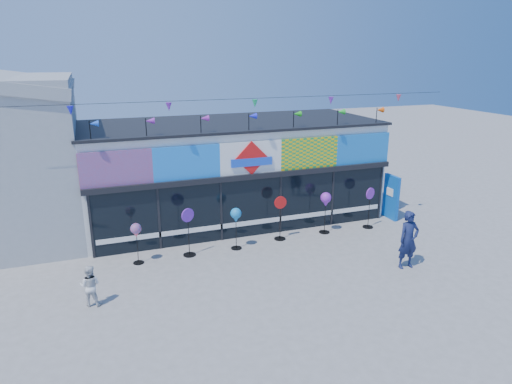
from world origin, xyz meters
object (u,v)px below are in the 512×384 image
adult_man (408,240)px  child (90,286)px  spinner_4 (326,201)px  spinner_0 (136,232)px  blue_sign (391,197)px  spinner_5 (369,207)px  spinner_2 (236,216)px  spinner_3 (280,217)px  spinner_1 (188,231)px

adult_man → child: (-9.83, 1.08, -0.38)m
spinner_4 → child: bearing=-163.6°
spinner_0 → spinner_4: spinner_4 is taller
blue_sign → spinner_5: blue_sign is taller
spinner_2 → spinner_4: (3.75, 0.27, 0.09)m
spinner_3 → adult_man: adult_man is taller
spinner_2 → child: bearing=-155.3°
spinner_0 → spinner_4: (7.22, 0.28, 0.18)m
spinner_0 → spinner_1: (1.75, 0.02, -0.23)m
spinner_1 → adult_man: 7.37m
blue_sign → child: (-12.19, -3.10, -0.35)m
spinner_2 → spinner_4: bearing=4.1°
spinner_1 → adult_man: size_ratio=0.89×
spinner_1 → spinner_3: (3.55, 0.25, -0.02)m
spinner_2 → spinner_3: size_ratio=0.91×
blue_sign → spinner_1: (-8.91, -0.79, -0.03)m
adult_man → spinner_3: bearing=131.4°
spinner_5 → spinner_1: bearing=-178.8°
spinner_3 → child: size_ratio=1.43×
spinner_0 → blue_sign: bearing=4.3°
spinner_0 → spinner_2: bearing=0.2°
spinner_4 → adult_man: 3.82m
spinner_1 → spinner_4: spinner_1 is taller
spinner_3 → child: 7.31m
spinner_3 → child: (-6.84, -2.56, -0.31)m
blue_sign → spinner_0: size_ratio=1.32×
blue_sign → child: size_ratio=1.58×
blue_sign → spinner_0: (-10.66, -0.81, 0.19)m
child → adult_man: bearing=-166.6°
spinner_4 → spinner_2: bearing=-175.9°
spinner_5 → spinner_0: bearing=-178.9°
spinner_0 → spinner_3: spinner_3 is taller
spinner_3 → spinner_4: bearing=0.3°
adult_man → child: adult_man is taller
spinner_4 → blue_sign: bearing=8.7°
child → blue_sign: bearing=-146.1°
spinner_1 → spinner_2: (1.72, -0.01, 0.32)m
blue_sign → spinner_5: bearing=-156.8°
spinner_2 → spinner_3: 1.88m
spinner_0 → child: bearing=-123.8°
spinner_2 → spinner_5: (5.69, 0.16, -0.35)m
child → spinner_2: bearing=-135.6°
spinner_1 → spinner_2: size_ratio=1.12×
adult_man → spinner_4: bearing=108.4°
adult_man → spinner_0: bearing=160.0°
spinner_2 → spinner_0: bearing=-179.8°
blue_sign → spinner_4: blue_sign is taller
blue_sign → adult_man: 4.80m
spinner_0 → spinner_4: size_ratio=0.86×
spinner_4 → spinner_5: bearing=-3.2°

